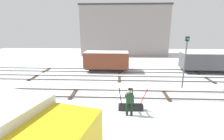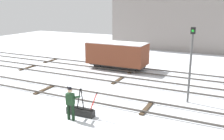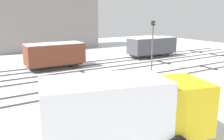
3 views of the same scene
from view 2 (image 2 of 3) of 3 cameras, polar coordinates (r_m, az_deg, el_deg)
The scene contains 9 objects.
ground_plane at distance 15.19m, azimuth -4.88°, elevation -6.47°, with size 60.00×60.00×0.00m, color silver.
track_main_line at distance 15.16m, azimuth -4.89°, elevation -6.10°, with size 44.00×1.94×0.18m.
track_siding_near at distance 18.53m, azimuth 1.37°, elevation -2.13°, with size 44.00×1.94×0.18m.
track_siding_far at distance 21.34m, azimuth 4.84°, elevation 0.09°, with size 44.00×1.94×0.18m.
switch_lever_frame at distance 12.99m, azimuth -7.17°, elevation -9.14°, with size 1.76×0.39×1.45m.
rail_worker at distance 12.31m, azimuth -9.39°, elevation -7.07°, with size 0.54×0.66×1.70m.
signal_post at distance 14.49m, azimuth 17.54°, elevation 2.57°, with size 0.24×0.32×4.30m.
apartment_building at distance 33.51m, azimuth 14.89°, elevation 12.68°, with size 16.04×6.03×9.12m.
freight_car_back_track at distance 21.62m, azimuth 1.18°, elevation 3.70°, with size 5.11×2.24×2.33m.
Camera 2 is at (7.24, -12.18, 5.48)m, focal length 40.12 mm.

